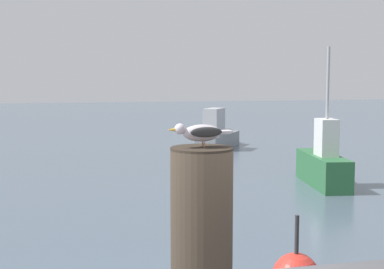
% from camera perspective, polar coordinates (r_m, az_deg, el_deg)
% --- Properties ---
extents(mooring_post, '(0.37, 0.37, 0.92)m').
position_cam_1_polar(mooring_post, '(3.26, 1.03, -9.38)').
color(mooring_post, '#382D23').
rests_on(mooring_post, harbor_quay).
extents(seagull, '(0.39, 0.15, 0.14)m').
position_cam_1_polar(seagull, '(3.15, 0.93, 0.25)').
color(seagull, tan).
rests_on(seagull, mooring_post).
extents(boat_grey, '(2.86, 3.61, 1.74)m').
position_cam_1_polar(boat_grey, '(22.37, 2.93, -0.11)').
color(boat_grey, gray).
rests_on(boat_grey, ground_plane).
extents(boat_green, '(1.17, 3.25, 3.72)m').
position_cam_1_polar(boat_green, '(15.17, 13.49, -3.01)').
color(boat_green, '#2D6B3D').
rests_on(boat_green, ground_plane).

